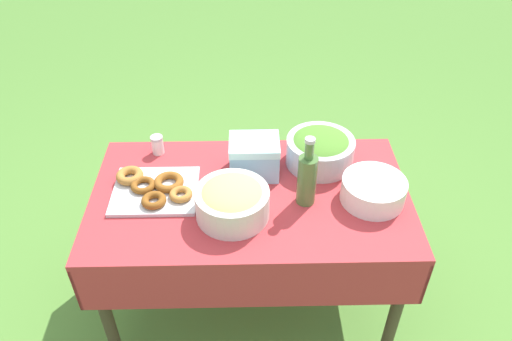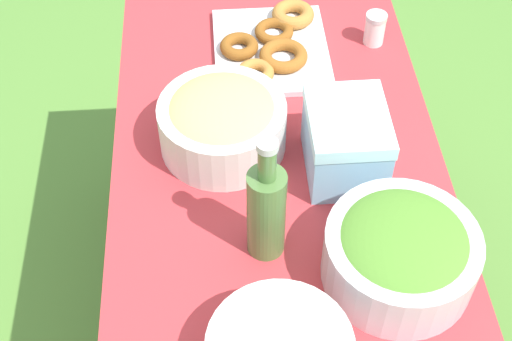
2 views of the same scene
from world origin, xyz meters
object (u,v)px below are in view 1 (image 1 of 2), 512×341
(salad_bowl, at_px, (320,149))
(donut_platter, at_px, (154,188))
(cooler_box, at_px, (254,157))
(olive_oil_bottle, at_px, (307,178))
(plate_stack, at_px, (373,190))
(pasta_bowl, at_px, (232,201))

(salad_bowl, height_order, donut_platter, salad_bowl)
(donut_platter, bearing_deg, cooler_box, 16.40)
(salad_bowl, height_order, olive_oil_bottle, olive_oil_bottle)
(plate_stack, xyz_separation_m, olive_oil_bottle, (-0.26, -0.00, 0.07))
(donut_platter, xyz_separation_m, olive_oil_bottle, (0.60, -0.07, 0.10))
(olive_oil_bottle, bearing_deg, salad_bowl, 71.13)
(salad_bowl, xyz_separation_m, olive_oil_bottle, (-0.08, -0.24, 0.05))
(olive_oil_bottle, xyz_separation_m, cooler_box, (-0.20, 0.18, -0.04))
(plate_stack, bearing_deg, olive_oil_bottle, -179.73)
(pasta_bowl, height_order, cooler_box, cooler_box)
(donut_platter, relative_size, plate_stack, 1.43)
(salad_bowl, distance_m, cooler_box, 0.29)
(plate_stack, bearing_deg, cooler_box, 158.34)
(donut_platter, bearing_deg, plate_stack, -4.27)
(olive_oil_bottle, bearing_deg, pasta_bowl, -165.78)
(salad_bowl, relative_size, plate_stack, 1.15)
(donut_platter, xyz_separation_m, plate_stack, (0.86, -0.06, 0.03))
(plate_stack, height_order, cooler_box, cooler_box)
(salad_bowl, height_order, cooler_box, cooler_box)
(cooler_box, bearing_deg, olive_oil_bottle, -43.05)
(plate_stack, bearing_deg, salad_bowl, 126.49)
(salad_bowl, bearing_deg, cooler_box, -167.87)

